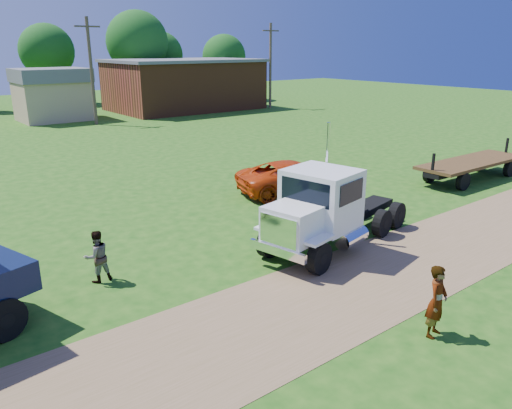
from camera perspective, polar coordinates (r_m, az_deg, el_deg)
ground at (r=14.88m, az=10.95°, el=-9.16°), size 140.00×140.00×0.00m
dirt_track at (r=14.88m, az=10.96°, el=-9.14°), size 120.00×4.20×0.01m
white_semi_tractor at (r=16.71m, az=7.62°, el=-0.65°), size 7.09×3.51×4.19m
orange_pickup at (r=23.50m, az=4.48°, el=3.13°), size 5.94×3.90×1.52m
flatbed_trailer at (r=28.15m, az=23.39°, el=4.18°), size 7.06×2.26×1.80m
spectator_a at (r=12.69m, az=19.97°, el=-10.36°), size 0.74×0.57×1.80m
spectator_b at (r=15.31m, az=-17.71°, el=-5.67°), size 0.78×0.62×1.58m
brick_building at (r=56.28m, az=-8.19°, el=13.44°), size 15.40×10.40×5.30m
tan_shed at (r=50.74m, az=-22.23°, el=11.63°), size 6.20×5.40×4.70m
utility_poles at (r=46.49m, az=-18.30°, el=14.44°), size 42.20×0.28×9.00m
tree_row at (r=59.78m, az=-23.90°, el=15.77°), size 54.26×14.61×10.67m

